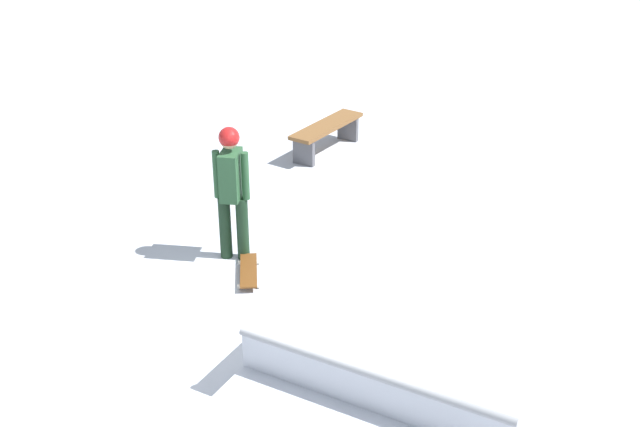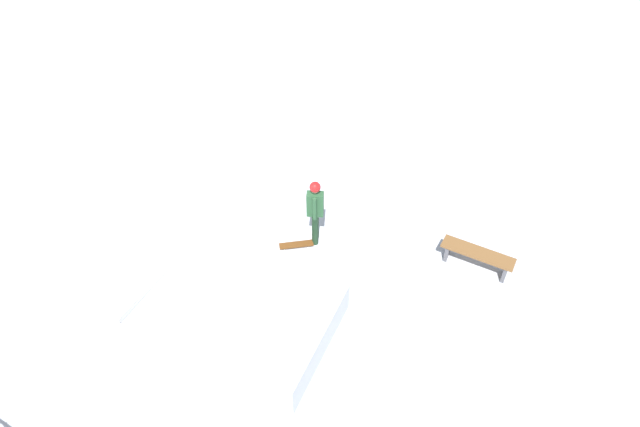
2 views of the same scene
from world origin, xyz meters
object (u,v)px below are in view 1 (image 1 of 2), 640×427
at_px(skater, 232,184).
at_px(skate_ramp, 425,332).
at_px(park_bench, 327,131).
at_px(skateboard, 249,271).

bearing_deg(skater, skate_ramp, -126.06).
height_order(skate_ramp, skater, skater).
relative_size(skater, park_bench, 1.06).
xyz_separation_m(skate_ramp, skater, (-0.78, -2.86, 0.69)).
bearing_deg(skateboard, park_bench, -18.23).
relative_size(skater, skateboard, 2.23).
bearing_deg(park_bench, skate_ramp, 38.99).
distance_m(skater, skateboard, 1.06).
xyz_separation_m(skater, park_bench, (-3.63, -0.71, -0.65)).
height_order(skate_ramp, skateboard, skate_ramp).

